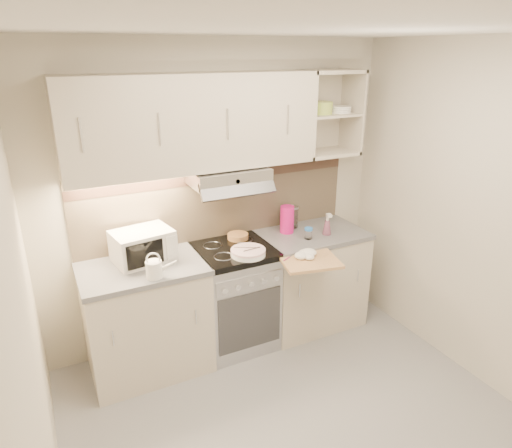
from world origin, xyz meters
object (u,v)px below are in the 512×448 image
object	(u,v)px
microwave	(143,246)
glass_jar	(292,217)
plate_stack	(248,252)
electric_range	(235,296)
pink_pitcher	(287,219)
cutting_board	(309,260)
spray_bottle	(327,226)
watering_can	(155,268)

from	to	relation	value
microwave	glass_jar	distance (m)	1.37
microwave	plate_stack	size ratio (longest dim) A/B	1.72
plate_stack	glass_jar	world-z (taller)	glass_jar
electric_range	microwave	distance (m)	0.91
pink_pitcher	glass_jar	world-z (taller)	pink_pitcher
pink_pitcher	cutting_board	bearing A→B (deg)	-119.57
electric_range	plate_stack	world-z (taller)	plate_stack
microwave	glass_jar	world-z (taller)	microwave
electric_range	cutting_board	bearing A→B (deg)	-42.47
spray_bottle	cutting_board	distance (m)	0.52
cutting_board	electric_range	bearing A→B (deg)	149.54
pink_pitcher	plate_stack	bearing A→B (deg)	-169.77
electric_range	glass_jar	world-z (taller)	glass_jar
watering_can	plate_stack	world-z (taller)	watering_can
watering_can	pink_pitcher	size ratio (longest dim) A/B	0.93
electric_range	glass_jar	xyz separation A→B (m)	(0.66, 0.19, 0.55)
watering_can	glass_jar	bearing A→B (deg)	33.06
glass_jar	microwave	bearing A→B (deg)	-175.99
microwave	pink_pitcher	xyz separation A→B (m)	(1.26, 0.01, 0.00)
electric_range	watering_can	bearing A→B (deg)	-162.43
watering_can	pink_pitcher	bearing A→B (deg)	30.79
microwave	watering_can	size ratio (longest dim) A/B	2.11
microwave	spray_bottle	bearing A→B (deg)	-15.94
plate_stack	glass_jar	xyz separation A→B (m)	(0.62, 0.37, 0.07)
microwave	plate_stack	bearing A→B (deg)	-29.05
microwave	spray_bottle	xyz separation A→B (m)	(1.55, -0.18, -0.04)
electric_range	glass_jar	distance (m)	0.88
electric_range	glass_jar	bearing A→B (deg)	15.82
pink_pitcher	microwave	bearing A→B (deg)	161.93
plate_stack	glass_jar	bearing A→B (deg)	30.73
pink_pitcher	cutting_board	world-z (taller)	pink_pitcher
electric_range	pink_pitcher	size ratio (longest dim) A/B	3.75
plate_stack	pink_pitcher	size ratio (longest dim) A/B	1.14
microwave	watering_can	xyz separation A→B (m)	(0.01, -0.31, -0.05)
watering_can	glass_jar	world-z (taller)	glass_jar
cutting_board	plate_stack	bearing A→B (deg)	162.32
microwave	cutting_board	world-z (taller)	microwave
microwave	watering_can	world-z (taller)	microwave
watering_can	glass_jar	distance (m)	1.42
pink_pitcher	spray_bottle	size ratio (longest dim) A/B	1.18
plate_stack	cutting_board	bearing A→B (deg)	-29.70
microwave	watering_can	bearing A→B (deg)	-97.86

